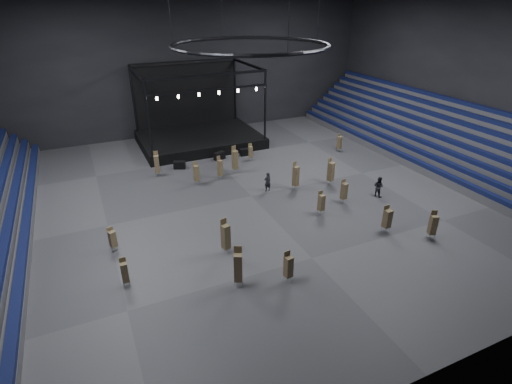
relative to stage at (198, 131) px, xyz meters
name	(u,v)px	position (x,y,z in m)	size (l,w,h in m)	color
floor	(251,196)	(0.00, -16.24, -1.45)	(50.00, 50.00, 0.00)	#434245
wall_back	(182,62)	(0.00, 4.76, 7.55)	(50.00, 0.20, 18.00)	black
wall_front	(472,213)	(0.00, -37.24, 7.55)	(50.00, 0.20, 18.00)	black
wall_right	(469,74)	(25.00, -16.24, 7.55)	(0.20, 42.00, 18.00)	black
bleachers_right	(441,143)	(22.94, -16.24, 0.28)	(7.20, 40.00, 6.40)	#4C4C4E
stage	(198,131)	(0.00, 0.00, 0.00)	(14.00, 10.00, 9.20)	black
truss_ring	(250,45)	(0.00, -16.24, 11.55)	(12.30, 12.30, 5.15)	black
flight_case_left	(180,165)	(-4.26, -7.23, -1.05)	(1.19, 0.60, 0.80)	black
flight_case_mid	(219,156)	(0.45, -6.53, -1.03)	(1.26, 0.63, 0.84)	black
flight_case_right	(245,152)	(3.55, -6.55, -1.06)	(1.18, 0.59, 0.79)	black
chair_stack_0	(344,191)	(6.88, -20.73, -0.30)	(0.52, 0.52, 2.20)	silver
chair_stack_1	(296,176)	(4.34, -16.67, -0.04)	(0.64, 0.64, 2.79)	silver
chair_stack_2	(112,238)	(-12.40, -20.05, -0.44)	(0.56, 0.56, 1.88)	silver
chair_stack_3	(339,142)	(14.00, -9.91, -0.32)	(0.59, 0.59, 2.14)	silver
chair_stack_4	(235,159)	(0.68, -10.63, 0.00)	(0.59, 0.59, 2.85)	silver
chair_stack_5	(196,173)	(-3.74, -11.73, -0.26)	(0.53, 0.53, 2.30)	silver
chair_stack_6	(433,224)	(9.47, -28.22, -0.24)	(0.63, 0.63, 2.30)	silver
chair_stack_7	(226,236)	(-5.20, -23.64, -0.05)	(0.63, 0.63, 2.72)	silver
chair_stack_8	(250,152)	(3.47, -8.23, -0.43)	(0.49, 0.49, 1.93)	silver
chair_stack_9	(220,167)	(-1.24, -11.46, -0.24)	(0.55, 0.55, 2.37)	silver
chair_stack_10	(238,267)	(-5.75, -27.30, -0.01)	(0.67, 0.67, 2.85)	silver
chair_stack_11	(387,218)	(6.99, -26.11, -0.24)	(0.57, 0.57, 2.24)	silver
chair_stack_12	(157,164)	(-6.75, -8.22, -0.12)	(0.56, 0.56, 2.61)	silver
chair_stack_13	(321,202)	(3.94, -21.67, -0.33)	(0.53, 0.53, 2.12)	silver
chair_stack_14	(125,272)	(-12.18, -24.41, -0.38)	(0.44, 0.44, 2.05)	silver
chair_stack_15	(288,266)	(-2.71, -28.20, -0.29)	(0.53, 0.53, 2.21)	silver
chair_stack_16	(331,171)	(7.92, -17.12, -0.04)	(0.68, 0.68, 2.73)	silver
man_center	(268,182)	(1.83, -15.89, -0.52)	(0.68, 0.44, 1.86)	black
crew_member	(378,187)	(10.47, -20.98, -0.50)	(0.93, 0.72, 1.91)	black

